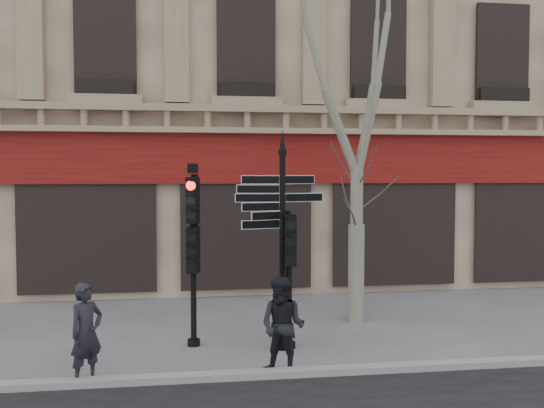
{
  "coord_description": "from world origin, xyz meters",
  "views": [
    {
      "loc": [
        -1.59,
        -10.7,
        3.24
      ],
      "look_at": [
        0.05,
        0.6,
        2.64
      ],
      "focal_mm": 40.0,
      "sensor_mm": 36.0,
      "label": 1
    }
  ],
  "objects_px": {
    "traffic_signal_main": "(193,231)",
    "traffic_signal_secondary": "(289,255)",
    "plane_tree": "(358,54)",
    "pedestrian_b": "(283,326)",
    "pedestrian_a": "(86,333)",
    "fingerpost": "(282,203)"
  },
  "relations": [
    {
      "from": "traffic_signal_main",
      "to": "traffic_signal_secondary",
      "type": "relative_size",
      "value": 1.37
    },
    {
      "from": "traffic_signal_secondary",
      "to": "plane_tree",
      "type": "bearing_deg",
      "value": 45.06
    },
    {
      "from": "plane_tree",
      "to": "pedestrian_b",
      "type": "distance_m",
      "value": 6.27
    },
    {
      "from": "traffic_signal_main",
      "to": "plane_tree",
      "type": "distance_m",
      "value": 5.2
    },
    {
      "from": "pedestrian_a",
      "to": "pedestrian_b",
      "type": "relative_size",
      "value": 0.98
    },
    {
      "from": "traffic_signal_main",
      "to": "traffic_signal_secondary",
      "type": "bearing_deg",
      "value": 3.89
    },
    {
      "from": "traffic_signal_main",
      "to": "traffic_signal_secondary",
      "type": "xyz_separation_m",
      "value": [
        1.74,
        -0.4,
        -0.42
      ]
    },
    {
      "from": "fingerpost",
      "to": "traffic_signal_main",
      "type": "height_order",
      "value": "fingerpost"
    },
    {
      "from": "fingerpost",
      "to": "pedestrian_b",
      "type": "xyz_separation_m",
      "value": [
        -0.22,
        -1.42,
        -1.9
      ]
    },
    {
      "from": "traffic_signal_main",
      "to": "pedestrian_b",
      "type": "relative_size",
      "value": 2.15
    },
    {
      "from": "traffic_signal_secondary",
      "to": "pedestrian_a",
      "type": "bearing_deg",
      "value": -157.02
    },
    {
      "from": "fingerpost",
      "to": "plane_tree",
      "type": "relative_size",
      "value": 0.49
    },
    {
      "from": "pedestrian_a",
      "to": "plane_tree",
      "type": "bearing_deg",
      "value": -13.21
    },
    {
      "from": "fingerpost",
      "to": "pedestrian_b",
      "type": "bearing_deg",
      "value": -101.37
    },
    {
      "from": "traffic_signal_secondary",
      "to": "fingerpost",
      "type": "bearing_deg",
      "value": -163.38
    },
    {
      "from": "fingerpost",
      "to": "pedestrian_a",
      "type": "bearing_deg",
      "value": -159.82
    },
    {
      "from": "traffic_signal_secondary",
      "to": "pedestrian_a",
      "type": "distance_m",
      "value": 3.79
    },
    {
      "from": "fingerpost",
      "to": "traffic_signal_main",
      "type": "xyz_separation_m",
      "value": [
        -1.61,
        0.43,
        -0.54
      ]
    },
    {
      "from": "fingerpost",
      "to": "plane_tree",
      "type": "distance_m",
      "value": 4.01
    },
    {
      "from": "traffic_signal_secondary",
      "to": "pedestrian_b",
      "type": "bearing_deg",
      "value": -102.99
    },
    {
      "from": "pedestrian_a",
      "to": "pedestrian_b",
      "type": "bearing_deg",
      "value": -45.56
    },
    {
      "from": "fingerpost",
      "to": "traffic_signal_main",
      "type": "relative_size",
      "value": 1.18
    }
  ]
}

